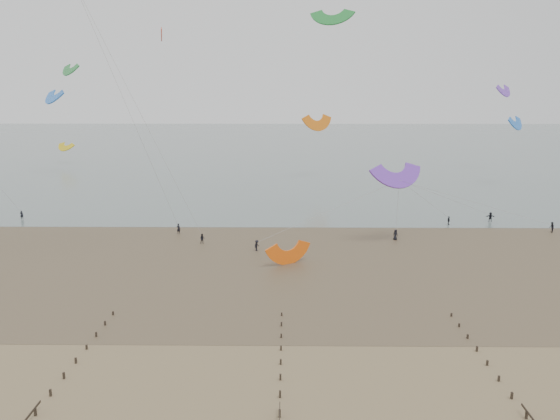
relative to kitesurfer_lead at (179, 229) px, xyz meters
The scene contains 6 objects.
ground 47.60m from the kitesurfer_lead, 73.56° to the right, with size 500.00×500.00×0.00m, color brown.
sea_and_shore 14.68m from the kitesurfer_lead, 50.12° to the right, with size 500.00×665.00×0.03m.
kitesurfer_lead is the anchor object (origin of this frame).
kitesurfers 34.55m from the kitesurfer_lead, ahead, with size 94.65×20.84×1.80m.
grounded_kite 24.28m from the kitesurfer_lead, 41.08° to the right, with size 5.94×3.11×4.52m, color #FF6110, non-canonical shape.
kites_airborne 51.91m from the kitesurfer_lead, 81.98° to the left, with size 248.86×125.67×43.83m.
Camera 1 is at (4.41, -42.18, 23.46)m, focal length 35.00 mm.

